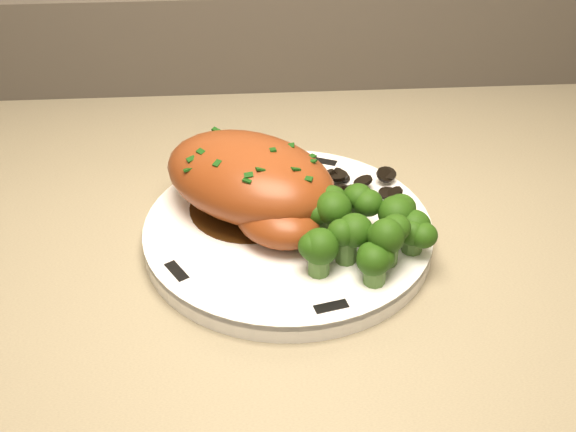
{
  "coord_description": "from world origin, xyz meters",
  "views": [
    {
      "loc": [
        0.52,
        1.16,
        1.24
      ],
      "look_at": [
        0.55,
        1.68,
        0.86
      ],
      "focal_mm": 45.0,
      "sensor_mm": 36.0,
      "label": 1
    }
  ],
  "objects": [
    {
      "name": "chicken_breast",
      "position": [
        0.52,
        1.7,
        0.88
      ],
      "size": [
        0.2,
        0.19,
        0.07
      ],
      "rotation": [
        0.0,
        0.0,
        -0.65
      ],
      "color": "#934019",
      "rests_on": "plate"
    },
    {
      "name": "broccoli_florets",
      "position": [
        0.62,
        1.63,
        0.87
      ],
      "size": [
        0.11,
        0.1,
        0.04
      ],
      "rotation": [
        0.0,
        0.0,
        -0.24
      ],
      "color": "#4E7832",
      "rests_on": "plate"
    },
    {
      "name": "rim_accent_2",
      "position": [
        0.47,
        1.75,
        0.85
      ],
      "size": [
        0.02,
        0.03,
        0.0
      ],
      "primitive_type": "cube",
      "rotation": [
        0.0,
        0.0,
        4.01
      ],
      "color": "black",
      "rests_on": "plate"
    },
    {
      "name": "rim_accent_1",
      "position": [
        0.6,
        1.78,
        0.85
      ],
      "size": [
        0.03,
        0.02,
        0.0
      ],
      "primitive_type": "cube",
      "rotation": [
        0.0,
        0.0,
        2.75
      ],
      "color": "black",
      "rests_on": "plate"
    },
    {
      "name": "rim_accent_4",
      "position": [
        0.58,
        1.57,
        0.85
      ],
      "size": [
        0.03,
        0.02,
        0.0
      ],
      "primitive_type": "cube",
      "rotation": [
        0.0,
        0.0,
        6.52
      ],
      "color": "black",
      "rests_on": "plate"
    },
    {
      "name": "rim_accent_3",
      "position": [
        0.46,
        1.62,
        0.85
      ],
      "size": [
        0.02,
        0.03,
        0.0
      ],
      "primitive_type": "cube",
      "rotation": [
        0.0,
        0.0,
        5.26
      ],
      "color": "black",
      "rests_on": "plate"
    },
    {
      "name": "gravy_pool",
      "position": [
        0.52,
        1.71,
        0.85
      ],
      "size": [
        0.11,
        0.11,
        0.0
      ],
      "primitive_type": "cylinder",
      "color": "#351D09",
      "rests_on": "plate"
    },
    {
      "name": "plate",
      "position": [
        0.55,
        1.68,
        0.84
      ],
      "size": [
        0.32,
        0.32,
        0.02
      ],
      "primitive_type": "cylinder",
      "rotation": [
        0.0,
        0.0,
        -0.29
      ],
      "color": "white",
      "rests_on": "counter"
    },
    {
      "name": "rim_accent_0",
      "position": [
        0.67,
        1.67,
        0.85
      ],
      "size": [
        0.01,
        0.03,
        0.0
      ],
      "primitive_type": "cube",
      "rotation": [
        0.0,
        0.0,
        1.49
      ],
      "color": "black",
      "rests_on": "plate"
    },
    {
      "name": "mushroom_pile",
      "position": [
        0.62,
        1.72,
        0.85
      ],
      "size": [
        0.08,
        0.06,
        0.02
      ],
      "color": "black",
      "rests_on": "plate"
    }
  ]
}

